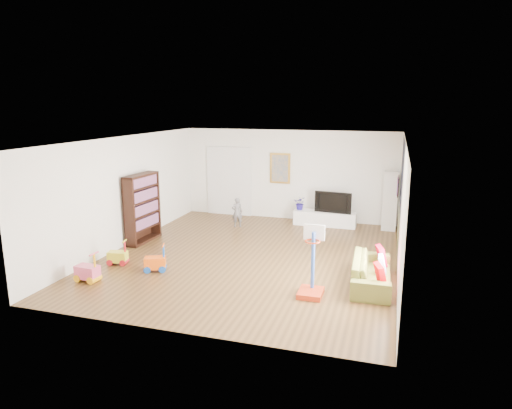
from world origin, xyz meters
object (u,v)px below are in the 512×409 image
(bookshelf, at_px, (142,208))
(basketball_hoop, at_px, (311,262))
(media_console, at_px, (325,219))
(sofa, at_px, (372,272))

(bookshelf, relative_size, basketball_hoop, 1.33)
(media_console, distance_m, sofa, 4.42)
(sofa, bearing_deg, basketball_hoop, 127.36)
(media_console, xyz_separation_m, basketball_hoop, (0.50, -5.00, 0.45))
(media_console, distance_m, bookshelf, 5.16)
(sofa, relative_size, basketball_hoop, 1.41)
(bookshelf, distance_m, basketball_hoop, 5.17)
(media_console, xyz_separation_m, bookshelf, (-4.22, -2.90, 0.67))
(bookshelf, xyz_separation_m, basketball_hoop, (4.72, -2.11, -0.22))
(media_console, relative_size, bookshelf, 1.02)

